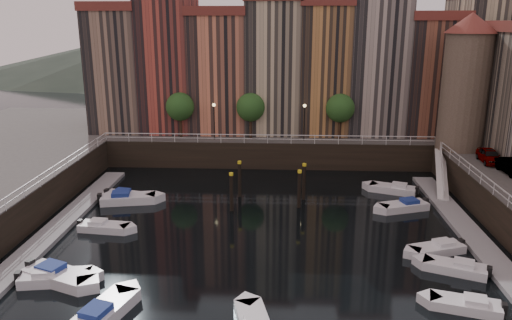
# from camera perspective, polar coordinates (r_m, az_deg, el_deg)

# --- Properties ---
(ground) EXTENTS (200.00, 200.00, 0.00)m
(ground) POSITION_cam_1_polar(r_m,az_deg,el_deg) (40.51, 0.62, -7.70)
(ground) COLOR black
(ground) RESTS_ON ground
(quay_far) EXTENTS (80.00, 20.00, 3.00)m
(quay_far) POSITION_cam_1_polar(r_m,az_deg,el_deg) (64.80, 1.59, 2.76)
(quay_far) COLOR black
(quay_far) RESTS_ON ground
(dock_left) EXTENTS (2.00, 28.00, 0.35)m
(dock_left) POSITION_cam_1_polar(r_m,az_deg,el_deg) (43.28, -21.57, -7.04)
(dock_left) COLOR gray
(dock_left) RESTS_ON ground
(dock_right) EXTENTS (2.00, 28.00, 0.35)m
(dock_right) POSITION_cam_1_polar(r_m,az_deg,el_deg) (42.14, 23.38, -7.86)
(dock_right) COLOR gray
(dock_right) RESTS_ON ground
(mountains) EXTENTS (145.00, 100.00, 18.00)m
(mountains) POSITION_cam_1_polar(r_m,az_deg,el_deg) (147.33, 3.14, 12.63)
(mountains) COLOR #2D382D
(mountains) RESTS_ON ground
(far_terrace) EXTENTS (48.70, 10.30, 17.50)m
(far_terrace) POSITION_cam_1_polar(r_m,az_deg,el_deg) (60.85, 4.77, 10.88)
(far_terrace) COLOR #866955
(far_terrace) RESTS_ON quay_far
(corner_tower) EXTENTS (5.20, 5.20, 13.80)m
(corner_tower) POSITION_cam_1_polar(r_m,az_deg,el_deg) (55.14, 22.83, 8.40)
(corner_tower) COLOR #6B5B4C
(corner_tower) RESTS_ON quay_right
(promenade_trees) EXTENTS (21.20, 3.20, 5.20)m
(promenade_trees) POSITION_cam_1_polar(r_m,az_deg,el_deg) (56.20, 0.05, 6.03)
(promenade_trees) COLOR black
(promenade_trees) RESTS_ON quay_far
(street_lamps) EXTENTS (10.36, 0.36, 4.18)m
(street_lamps) POSITION_cam_1_polar(r_m,az_deg,el_deg) (55.32, 0.35, 5.14)
(street_lamps) COLOR black
(street_lamps) RESTS_ON quay_far
(railings) EXTENTS (36.08, 34.04, 0.52)m
(railings) POSITION_cam_1_polar(r_m,az_deg,el_deg) (43.80, 0.90, -0.59)
(railings) COLOR white
(railings) RESTS_ON ground
(gangway) EXTENTS (2.78, 8.32, 3.73)m
(gangway) POSITION_cam_1_polar(r_m,az_deg,el_deg) (51.63, 20.45, -1.21)
(gangway) COLOR white
(gangway) RESTS_ON ground
(mooring_pilings) EXTENTS (6.75, 4.01, 3.78)m
(mooring_pilings) POSITION_cam_1_polar(r_m,az_deg,el_deg) (44.99, 1.45, -3.00)
(mooring_pilings) COLOR black
(mooring_pilings) RESTS_ON ground
(boat_left_0) EXTENTS (4.71, 2.34, 1.06)m
(boat_left_0) POSITION_cam_1_polar(r_m,az_deg,el_deg) (34.97, -22.10, -12.33)
(boat_left_0) COLOR silver
(boat_left_0) RESTS_ON ground
(boat_left_1) EXTENTS (5.17, 3.51, 1.17)m
(boat_left_1) POSITION_cam_1_polar(r_m,az_deg,el_deg) (35.01, -21.73, -12.19)
(boat_left_1) COLOR silver
(boat_left_1) RESTS_ON ground
(boat_left_2) EXTENTS (4.23, 1.91, 0.95)m
(boat_left_2) POSITION_cam_1_polar(r_m,az_deg,el_deg) (41.58, -17.05, -7.32)
(boat_left_2) COLOR silver
(boat_left_2) RESTS_ON ground
(boat_left_3) EXTENTS (5.25, 2.76, 1.18)m
(boat_left_3) POSITION_cam_1_polar(r_m,az_deg,el_deg) (47.03, -14.53, -4.29)
(boat_left_3) COLOR silver
(boat_left_3) RESTS_ON ground
(boat_left_4) EXTENTS (4.53, 2.39, 1.01)m
(boat_left_4) POSITION_cam_1_polar(r_m,az_deg,el_deg) (47.90, -14.55, -3.99)
(boat_left_4) COLOR silver
(boat_left_4) RESTS_ON ground
(boat_right_0) EXTENTS (4.23, 2.48, 0.95)m
(boat_right_0) POSITION_cam_1_polar(r_m,az_deg,el_deg) (32.25, 22.97, -15.01)
(boat_right_0) COLOR silver
(boat_right_0) RESTS_ON ground
(boat_right_1) EXTENTS (4.30, 2.89, 0.97)m
(boat_right_1) POSITION_cam_1_polar(r_m,az_deg,el_deg) (36.24, 21.92, -11.34)
(boat_right_1) COLOR silver
(boat_right_1) RESTS_ON ground
(boat_right_2) EXTENTS (4.29, 2.78, 0.97)m
(boat_right_2) POSITION_cam_1_polar(r_m,az_deg,el_deg) (38.52, 20.06, -9.50)
(boat_right_2) COLOR silver
(boat_right_2) RESTS_ON ground
(boat_right_3) EXTENTS (4.63, 2.96, 1.04)m
(boat_right_3) POSITION_cam_1_polar(r_m,az_deg,el_deg) (45.79, 16.61, -5.07)
(boat_right_3) COLOR silver
(boat_right_3) RESTS_ON ground
(boat_right_4) EXTENTS (4.66, 3.12, 1.05)m
(boat_right_4) POSITION_cam_1_polar(r_m,az_deg,el_deg) (49.97, 15.49, -3.21)
(boat_right_4) COLOR silver
(boat_right_4) RESTS_ON ground
(boat_near_0) EXTENTS (3.12, 5.15, 1.16)m
(boat_near_0) POSITION_cam_1_polar(r_m,az_deg,el_deg) (30.28, -17.14, -16.39)
(boat_near_0) COLOR silver
(boat_near_0) RESTS_ON ground
(car_a) EXTENTS (1.85, 4.06, 1.35)m
(car_a) POSITION_cam_1_polar(r_m,az_deg,el_deg) (51.76, 25.11, 0.34)
(car_a) COLOR gray
(car_a) RESTS_ON quay_right
(car_b) EXTENTS (1.62, 4.14, 1.34)m
(car_b) POSITION_cam_1_polar(r_m,az_deg,el_deg) (48.83, 27.24, -0.80)
(car_b) COLOR gray
(car_b) RESTS_ON quay_right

